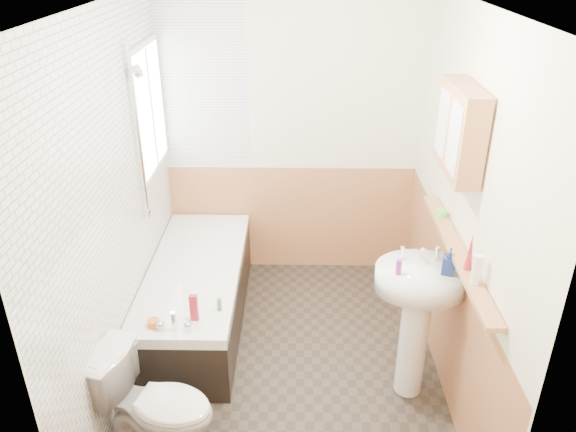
{
  "coord_description": "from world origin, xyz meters",
  "views": [
    {
      "loc": [
        0.06,
        -3.21,
        2.84
      ],
      "look_at": [
        0.0,
        0.15,
        1.15
      ],
      "focal_mm": 35.0,
      "sensor_mm": 36.0,
      "label": 1
    }
  ],
  "objects_px": {
    "pine_shelf": "(457,251)",
    "sink": "(417,305)",
    "bathtub": "(197,294)",
    "medicine_cabinet": "(460,130)",
    "toilet": "(157,406)"
  },
  "relations": [
    {
      "from": "bathtub",
      "to": "sink",
      "type": "distance_m",
      "value": 1.78
    },
    {
      "from": "sink",
      "to": "pine_shelf",
      "type": "relative_size",
      "value": 0.72
    },
    {
      "from": "bathtub",
      "to": "toilet",
      "type": "relative_size",
      "value": 2.45
    },
    {
      "from": "toilet",
      "to": "sink",
      "type": "height_order",
      "value": "sink"
    },
    {
      "from": "toilet",
      "to": "pine_shelf",
      "type": "bearing_deg",
      "value": -57.64
    },
    {
      "from": "bathtub",
      "to": "toilet",
      "type": "bearing_deg",
      "value": -91.36
    },
    {
      "from": "bathtub",
      "to": "toilet",
      "type": "distance_m",
      "value": 1.26
    },
    {
      "from": "sink",
      "to": "bathtub",
      "type": "bearing_deg",
      "value": 167.68
    },
    {
      "from": "bathtub",
      "to": "sink",
      "type": "bearing_deg",
      "value": -24.57
    },
    {
      "from": "toilet",
      "to": "sink",
      "type": "distance_m",
      "value": 1.73
    },
    {
      "from": "bathtub",
      "to": "medicine_cabinet",
      "type": "height_order",
      "value": "medicine_cabinet"
    },
    {
      "from": "bathtub",
      "to": "pine_shelf",
      "type": "distance_m",
      "value": 2.08
    },
    {
      "from": "sink",
      "to": "pine_shelf",
      "type": "height_order",
      "value": "pine_shelf"
    },
    {
      "from": "pine_shelf",
      "to": "sink",
      "type": "bearing_deg",
      "value": -178.59
    },
    {
      "from": "sink",
      "to": "pine_shelf",
      "type": "distance_m",
      "value": 0.45
    }
  ]
}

